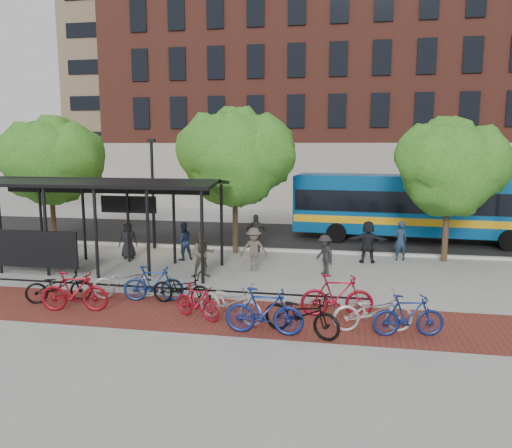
% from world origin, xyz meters
% --- Properties ---
extents(ground, '(160.00, 160.00, 0.00)m').
position_xyz_m(ground, '(0.00, 0.00, 0.00)').
color(ground, '#9E9E99').
rests_on(ground, ground).
extents(asphalt_street, '(160.00, 8.00, 0.01)m').
position_xyz_m(asphalt_street, '(0.00, 8.00, 0.01)').
color(asphalt_street, black).
rests_on(asphalt_street, ground).
extents(curb, '(160.00, 0.25, 0.12)m').
position_xyz_m(curb, '(0.00, 4.00, 0.06)').
color(curb, '#B7B7B2').
rests_on(curb, ground).
extents(brick_strip, '(24.00, 3.00, 0.01)m').
position_xyz_m(brick_strip, '(-2.00, -5.00, 0.00)').
color(brick_strip, maroon).
rests_on(brick_strip, ground).
extents(bike_rack_rail, '(12.00, 0.05, 0.95)m').
position_xyz_m(bike_rack_rail, '(-3.30, -4.10, 0.00)').
color(bike_rack_rail, black).
rests_on(bike_rack_rail, ground).
extents(building_brick, '(55.00, 14.00, 20.00)m').
position_xyz_m(building_brick, '(10.00, 26.00, 10.00)').
color(building_brick, brown).
rests_on(building_brick, ground).
extents(building_tower, '(22.00, 22.00, 30.00)m').
position_xyz_m(building_tower, '(-16.00, 40.00, 15.00)').
color(building_tower, '#7A664C').
rests_on(building_tower, ground).
extents(bus_shelter, '(10.60, 3.07, 3.60)m').
position_xyz_m(bus_shelter, '(-8.13, -0.48, 3.00)').
color(bus_shelter, black).
rests_on(bus_shelter, ground).
extents(tree_a, '(4.90, 4.00, 6.18)m').
position_xyz_m(tree_a, '(-11.91, 3.35, 4.24)').
color(tree_a, '#382619').
rests_on(tree_a, ground).
extents(tree_b, '(5.15, 4.20, 6.47)m').
position_xyz_m(tree_b, '(-2.90, 3.35, 4.46)').
color(tree_b, '#382619').
rests_on(tree_b, ground).
extents(tree_c, '(4.66, 3.80, 5.92)m').
position_xyz_m(tree_c, '(6.09, 3.35, 4.05)').
color(tree_c, '#382619').
rests_on(tree_c, ground).
extents(lamp_post_left, '(0.35, 0.20, 5.12)m').
position_xyz_m(lamp_post_left, '(-7.00, 3.60, 2.75)').
color(lamp_post_left, black).
rests_on(lamp_post_left, ground).
extents(bus, '(12.56, 3.61, 3.35)m').
position_xyz_m(bus, '(5.48, 7.61, 1.92)').
color(bus, navy).
rests_on(bus, ground).
extents(bike_0, '(2.08, 1.45, 1.03)m').
position_xyz_m(bike_0, '(-6.77, -4.72, 0.52)').
color(bike_0, black).
rests_on(bike_0, ground).
extents(bike_1, '(2.05, 0.88, 1.19)m').
position_xyz_m(bike_1, '(-5.83, -5.41, 0.60)').
color(bike_1, maroon).
rests_on(bike_1, ground).
extents(bike_2, '(2.19, 1.31, 1.08)m').
position_xyz_m(bike_2, '(-4.93, -3.94, 0.54)').
color(bike_2, gray).
rests_on(bike_2, ground).
extents(bike_3, '(1.94, 0.86, 1.13)m').
position_xyz_m(bike_3, '(-3.93, -4.07, 0.56)').
color(bike_3, navy).
rests_on(bike_3, ground).
extents(bike_4, '(2.06, 0.99, 1.04)m').
position_xyz_m(bike_4, '(-2.96, -4.24, 0.52)').
color(bike_4, black).
rests_on(bike_4, ground).
extents(bike_5, '(1.66, 1.10, 0.97)m').
position_xyz_m(bike_5, '(-2.11, -5.37, 0.49)').
color(bike_5, maroon).
rests_on(bike_5, ground).
extents(bike_6, '(2.25, 1.51, 1.12)m').
position_xyz_m(bike_6, '(-1.15, -5.41, 0.56)').
color(bike_6, '#ACACAF').
rests_on(bike_6, ground).
extents(bike_7, '(2.05, 0.60, 1.23)m').
position_xyz_m(bike_7, '(-0.07, -6.19, 0.62)').
color(bike_7, navy).
rests_on(bike_7, ground).
extents(bike_8, '(2.27, 1.49, 1.13)m').
position_xyz_m(bike_8, '(0.88, -6.06, 0.56)').
color(bike_8, black).
rests_on(bike_8, ground).
extents(bike_9, '(2.10, 0.80, 1.23)m').
position_xyz_m(bike_9, '(1.73, -4.49, 0.62)').
color(bike_9, maroon).
rests_on(bike_9, ground).
extents(bike_10, '(2.18, 1.07, 1.10)m').
position_xyz_m(bike_10, '(2.68, -5.46, 0.55)').
color(bike_10, '#B3B3B6').
rests_on(bike_10, ground).
extents(bike_11, '(1.89, 0.86, 1.10)m').
position_xyz_m(bike_11, '(3.55, -5.66, 0.55)').
color(bike_11, navy).
rests_on(bike_11, ground).
extents(pedestrian_0, '(0.94, 0.79, 1.65)m').
position_xyz_m(pedestrian_0, '(-7.31, 1.41, 0.82)').
color(pedestrian_0, black).
rests_on(pedestrian_0, ground).
extents(pedestrian_2, '(1.00, 0.97, 1.62)m').
position_xyz_m(pedestrian_2, '(-4.87, 1.55, 0.81)').
color(pedestrian_2, '#1A273E').
rests_on(pedestrian_2, ground).
extents(pedestrian_3, '(1.18, 0.79, 1.69)m').
position_xyz_m(pedestrian_3, '(-1.57, 0.25, 0.85)').
color(pedestrian_3, brown).
rests_on(pedestrian_3, ground).
extents(pedestrian_4, '(1.06, 0.55, 1.72)m').
position_xyz_m(pedestrian_4, '(-2.17, 3.80, 0.86)').
color(pedestrian_4, '#2B2B2B').
rests_on(pedestrian_4, ground).
extents(pedestrian_5, '(1.66, 0.60, 1.76)m').
position_xyz_m(pedestrian_5, '(2.81, 2.46, 0.88)').
color(pedestrian_5, black).
rests_on(pedestrian_5, ground).
extents(pedestrian_7, '(0.71, 0.58, 1.69)m').
position_xyz_m(pedestrian_7, '(4.18, 3.14, 0.85)').
color(pedestrian_7, '#1C2E41').
rests_on(pedestrian_7, ground).
extents(pedestrian_8, '(1.07, 1.00, 1.75)m').
position_xyz_m(pedestrian_8, '(-3.21, -1.01, 0.87)').
color(pedestrian_8, '#4E463A').
rests_on(pedestrian_8, ground).
extents(pedestrian_9, '(1.03, 1.13, 1.52)m').
position_xyz_m(pedestrian_9, '(1.16, 0.17, 0.76)').
color(pedestrian_9, black).
rests_on(pedestrian_9, ground).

